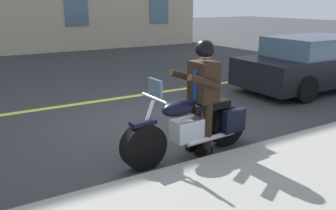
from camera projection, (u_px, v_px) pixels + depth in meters
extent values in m
plane|color=#333335|center=(151.00, 123.00, 6.65)|extent=(80.00, 80.00, 0.00)
cube|color=#E5DB4C|center=(113.00, 99.00, 8.30)|extent=(60.00, 0.16, 0.01)
cylinder|color=black|center=(144.00, 146.00, 4.76)|extent=(0.67, 0.24, 0.66)
cylinder|color=black|center=(226.00, 125.00, 5.59)|extent=(0.67, 0.24, 0.66)
cube|color=silver|center=(190.00, 129.00, 5.16)|extent=(0.58, 0.32, 0.32)
ellipsoid|color=black|center=(179.00, 108.00, 4.95)|extent=(0.58, 0.32, 0.24)
cube|color=black|center=(208.00, 105.00, 5.25)|extent=(0.72, 0.32, 0.12)
cube|color=black|center=(234.00, 121.00, 5.34)|extent=(0.41, 0.15, 0.36)
cube|color=black|center=(215.00, 113.00, 5.69)|extent=(0.41, 0.15, 0.36)
cylinder|color=silver|center=(144.00, 128.00, 4.69)|extent=(0.35, 0.07, 0.76)
cylinder|color=silver|center=(154.00, 98.00, 4.66)|extent=(0.07, 0.60, 0.04)
cube|color=black|center=(143.00, 123.00, 4.66)|extent=(0.37, 0.18, 0.06)
cylinder|color=silver|center=(211.00, 138.00, 5.24)|extent=(0.90, 0.14, 0.08)
cube|color=slate|center=(155.00, 89.00, 4.64)|extent=(0.06, 0.32, 0.28)
cylinder|color=black|center=(207.00, 128.00, 5.20)|extent=(0.14, 0.14, 0.84)
cube|color=black|center=(204.00, 151.00, 5.27)|extent=(0.27, 0.13, 0.10)
cylinder|color=black|center=(198.00, 124.00, 5.39)|extent=(0.14, 0.14, 0.84)
cube|color=black|center=(194.00, 146.00, 5.46)|extent=(0.27, 0.13, 0.10)
cube|color=black|center=(204.00, 82.00, 5.09)|extent=(0.35, 0.42, 0.60)
cube|color=navy|center=(195.00, 86.00, 5.02)|extent=(0.03, 0.07, 0.44)
cylinder|color=black|center=(204.00, 82.00, 4.80)|extent=(0.56, 0.14, 0.28)
cylinder|color=black|center=(185.00, 76.00, 5.15)|extent=(0.56, 0.14, 0.28)
sphere|color=tan|center=(205.00, 53.00, 4.97)|extent=(0.22, 0.22, 0.22)
sphere|color=black|center=(205.00, 49.00, 4.95)|extent=(0.28, 0.28, 0.28)
cube|color=black|center=(316.00, 68.00, 9.27)|extent=(4.60, 1.80, 0.70)
cube|color=slate|center=(314.00, 48.00, 9.02)|extent=(2.40, 1.60, 0.60)
cylinder|color=black|center=(322.00, 67.00, 10.74)|extent=(0.64, 0.22, 0.64)
cylinder|color=black|center=(254.00, 76.00, 9.34)|extent=(0.64, 0.22, 0.64)
cylinder|color=black|center=(306.00, 89.00, 7.93)|extent=(0.64, 0.22, 0.64)
cube|color=slate|center=(159.00, 7.00, 18.16)|extent=(1.10, 0.06, 1.60)
cube|color=slate|center=(76.00, 8.00, 16.03)|extent=(1.10, 0.06, 1.60)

